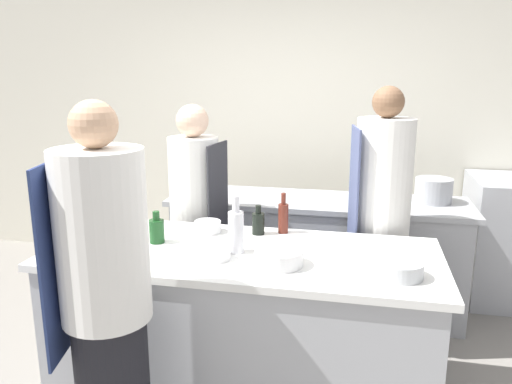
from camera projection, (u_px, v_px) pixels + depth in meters
wall_back at (296, 121)px, 4.65m from camera, size 8.00×0.06×2.80m
prep_counter at (243, 324)px, 2.85m from camera, size 2.15×0.89×0.89m
pass_counter at (316, 253)px, 3.96m from camera, size 2.30×0.65×0.89m
chef_at_prep_near at (106, 303)px, 2.17m from camera, size 0.43×0.42×1.75m
chef_at_stove at (196, 220)px, 3.55m from camera, size 0.38×0.36×1.64m
chef_at_pass_far at (380, 224)px, 3.23m from camera, size 0.40×0.38×1.77m
bottle_olive_oil at (157, 230)px, 2.86m from camera, size 0.09×0.09×0.19m
bottle_vinegar at (236, 230)px, 2.69m from camera, size 0.09×0.09×0.32m
bottle_wine at (102, 221)px, 2.93m from camera, size 0.07×0.07×0.27m
bottle_cooking_oil at (258, 223)px, 3.01m from camera, size 0.08×0.08×0.18m
bottle_sauce at (53, 238)px, 2.59m from camera, size 0.08×0.08×0.30m
bottle_water at (283, 217)px, 3.03m from camera, size 0.06×0.06×0.25m
bowl_mixing_large at (208, 227)px, 3.06m from camera, size 0.16×0.16×0.07m
bowl_prep_small at (215, 253)px, 2.62m from camera, size 0.16×0.16×0.06m
bowl_ceramic_blue at (400, 269)px, 2.39m from camera, size 0.22×0.22×0.08m
bowl_wooden_salad at (279, 257)px, 2.54m from camera, size 0.25×0.25×0.08m
cup at (85, 237)px, 2.85m from camera, size 0.09×0.09×0.08m
stockpot at (434, 190)px, 3.75m from camera, size 0.27×0.27×0.18m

